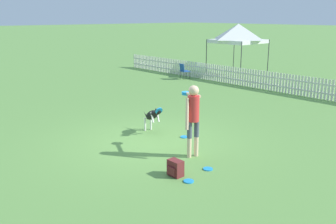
# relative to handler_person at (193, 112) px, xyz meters

# --- Properties ---
(ground_plane) EXTENTS (240.00, 240.00, 0.00)m
(ground_plane) POSITION_rel_handler_person_xyz_m (-1.47, -0.09, -1.11)
(ground_plane) COLOR #5B8C42
(handler_person) EXTENTS (0.94, 0.83, 1.76)m
(handler_person) POSITION_rel_handler_person_xyz_m (0.00, 0.00, 0.00)
(handler_person) COLOR beige
(handler_person) RESTS_ON ground_plane
(leaping_dog) EXTENTS (1.08, 0.42, 0.85)m
(leaping_dog) POSITION_rel_handler_person_xyz_m (-2.07, 0.45, -0.58)
(leaping_dog) COLOR black
(leaping_dog) RESTS_ON ground_plane
(frisbee_near_handler) EXTENTS (0.22, 0.22, 0.02)m
(frisbee_near_handler) POSITION_rel_handler_person_xyz_m (0.82, -0.32, -1.10)
(frisbee_near_handler) COLOR #1E8CD8
(frisbee_near_handler) RESTS_ON ground_plane
(frisbee_near_dog) EXTENTS (0.22, 0.22, 0.02)m
(frisbee_near_dog) POSITION_rel_handler_person_xyz_m (-1.16, 0.85, -1.10)
(frisbee_near_dog) COLOR #1E8CD8
(frisbee_near_dog) RESTS_ON ground_plane
(frisbee_midfield) EXTENTS (0.22, 0.22, 0.02)m
(frisbee_midfield) POSITION_rel_handler_person_xyz_m (0.99, -1.09, -1.10)
(frisbee_midfield) COLOR #1E8CD8
(frisbee_midfield) RESTS_ON ground_plane
(backpack_on_grass) EXTENTS (0.33, 0.25, 0.35)m
(backpack_on_grass) POSITION_rel_handler_person_xyz_m (0.58, -1.09, -0.94)
(backpack_on_grass) COLOR maroon
(backpack_on_grass) RESTS_ON ground_plane
(picket_fence) EXTENTS (24.91, 0.04, 0.86)m
(picket_fence) POSITION_rel_handler_person_xyz_m (-1.47, 8.49, -0.68)
(picket_fence) COLOR silver
(picket_fence) RESTS_ON ground_plane
(folding_chair_center) EXTENTS (0.51, 0.53, 0.84)m
(folding_chair_center) POSITION_rel_handler_person_xyz_m (-8.29, 7.65, -0.61)
(folding_chair_center) COLOR #333338
(folding_chair_center) RESTS_ON ground_plane
(canopy_tent_main) EXTENTS (2.50, 2.50, 2.87)m
(canopy_tent_main) POSITION_rel_handler_person_xyz_m (-7.32, 10.90, 1.23)
(canopy_tent_main) COLOR #333338
(canopy_tent_main) RESTS_ON ground_plane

